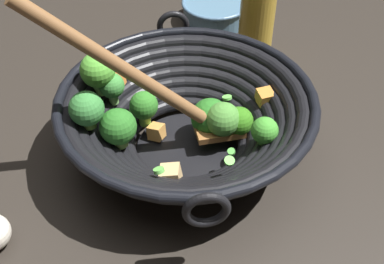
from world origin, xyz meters
TOP-DOWN VIEW (x-y plane):
  - ground_plane at (0.00, 0.00)m, footprint 4.00×4.00m
  - wok at (-0.00, -0.00)m, footprint 0.37×0.39m
  - cooking_oil_bottle at (0.08, 0.26)m, footprint 0.06×0.06m
  - prep_bowl at (-0.01, 0.38)m, footprint 0.13×0.13m

SIDE VIEW (x-z plane):
  - ground_plane at x=0.00m, z-range 0.00..0.00m
  - prep_bowl at x=-0.01m, z-range 0.00..0.05m
  - wok at x=0.00m, z-range -0.07..0.21m
  - cooking_oil_bottle at x=0.08m, z-range -0.02..0.19m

